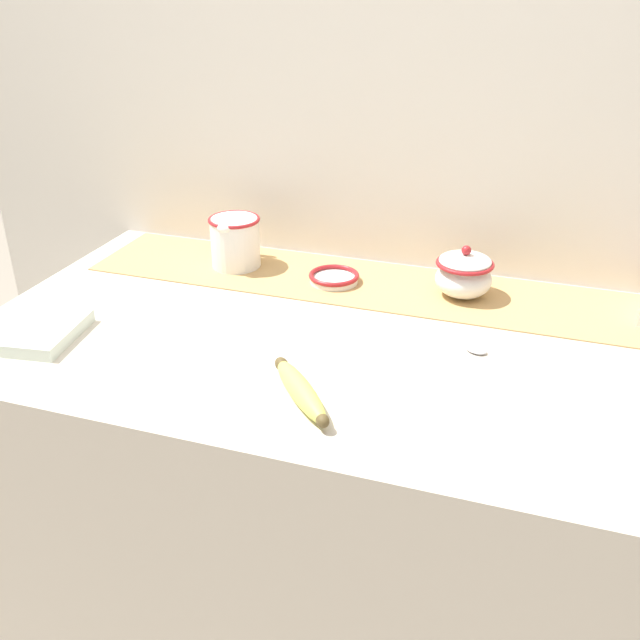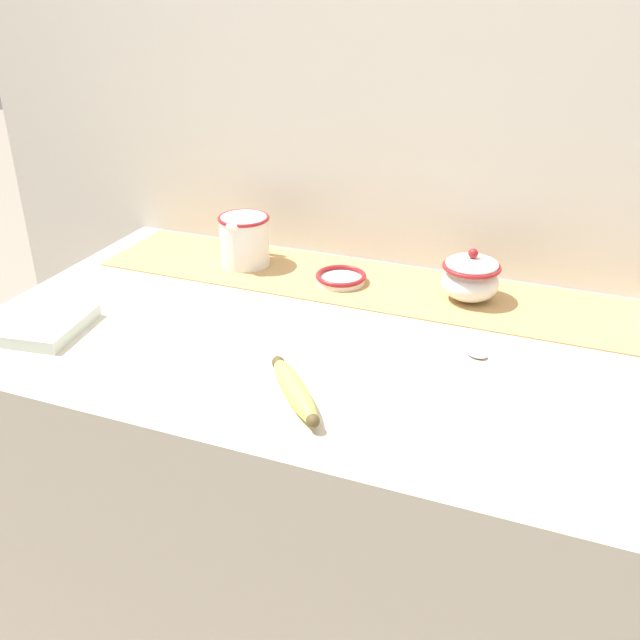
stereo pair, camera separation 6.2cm
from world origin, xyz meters
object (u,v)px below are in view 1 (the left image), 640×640
Objects in this scene: cream_pitcher at (235,240)px; small_dish at (334,277)px; spoon at (469,347)px; napkin_stack at (32,331)px; banana at (300,390)px; sugar_bowl at (464,274)px.

cream_pitcher is 0.24m from small_dish.
spoon is (0.56, -0.22, -0.06)m from cream_pitcher.
small_dish is 0.59× the size of spoon.
small_dish is 0.61m from napkin_stack.
cream_pitcher is 0.82× the size of napkin_stack.
cream_pitcher is 0.48m from napkin_stack.
banana reaches higher than spoon.
sugar_bowl is (0.51, -0.00, -0.01)m from cream_pitcher.
sugar_bowl is 0.71× the size of napkin_stack.
cream_pitcher is at bearing 179.86° from sugar_bowl.
napkin_stack reaches higher than small_dish.
sugar_bowl is 0.64× the size of spoon.
banana is at bearing -110.86° from spoon.
spoon is at bearing -21.67° from cream_pitcher.
spoon is at bearing 47.10° from banana.
banana is 0.93× the size of spoon.
sugar_bowl is 0.28m from small_dish.
napkin_stack is at bearing 175.59° from banana.
small_dish is at bearing 100.79° from banana.
small_dish reaches higher than spoon.
cream_pitcher is at bearing 175.59° from small_dish.
sugar_bowl is 0.23m from spoon.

